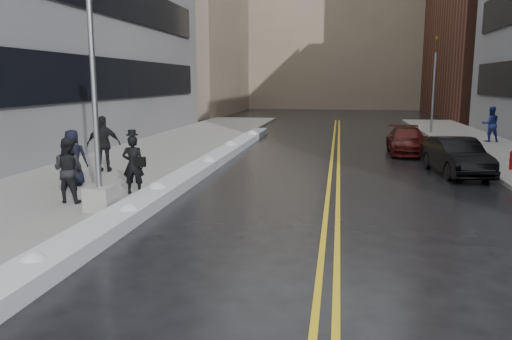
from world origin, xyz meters
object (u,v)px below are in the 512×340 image
at_px(pedestrian_fedora, 133,165).
at_px(pedestrian_c, 73,158).
at_px(pedestrian_d, 104,144).
at_px(traffic_signal, 434,81).
at_px(car_black, 456,157).
at_px(lamppost, 95,116).
at_px(pedestrian_east, 490,124).
at_px(pedestrian_b, 68,170).
at_px(car_maroon, 407,141).

relative_size(pedestrian_fedora, pedestrian_c, 0.97).
bearing_deg(pedestrian_d, traffic_signal, -144.50).
bearing_deg(pedestrian_d, car_black, 175.77).
height_order(lamppost, pedestrian_east, lamppost).
xyz_separation_m(pedestrian_fedora, pedestrian_b, (-1.30, -1.25, 0.03)).
xyz_separation_m(pedestrian_c, car_black, (12.38, 4.69, -0.36)).
height_order(traffic_signal, car_maroon, traffic_signal).
distance_m(pedestrian_fedora, car_maroon, 14.10).
relative_size(lamppost, pedestrian_east, 4.03).
xyz_separation_m(pedestrian_fedora, pedestrian_d, (-2.48, 3.23, 0.15)).
distance_m(car_black, car_maroon, 5.44).
height_order(pedestrian_b, car_maroon, pedestrian_b).
xyz_separation_m(car_black, car_maroon, (-1.04, 5.34, -0.06)).
relative_size(pedestrian_c, car_maroon, 0.41).
xyz_separation_m(pedestrian_b, pedestrian_c, (-1.02, 2.04, 0.00)).
bearing_deg(pedestrian_c, traffic_signal, -143.39).
bearing_deg(pedestrian_d, pedestrian_east, -158.25).
bearing_deg(traffic_signal, pedestrian_c, -126.01).
bearing_deg(traffic_signal, car_maroon, -106.16).
relative_size(pedestrian_b, pedestrian_c, 1.00).
xyz_separation_m(lamppost, pedestrian_c, (-2.22, 2.70, -1.50)).
height_order(pedestrian_east, car_black, pedestrian_east).
relative_size(traffic_signal, car_black, 1.47).
xyz_separation_m(pedestrian_c, pedestrian_d, (-0.16, 2.44, 0.13)).
xyz_separation_m(traffic_signal, pedestrian_fedora, (-11.70, -20.09, -2.40)).
xyz_separation_m(lamppost, pedestrian_east, (13.99, 17.12, -1.44)).
height_order(pedestrian_fedora, pedestrian_b, pedestrian_b).
height_order(pedestrian_c, car_maroon, pedestrian_c).
xyz_separation_m(pedestrian_east, car_maroon, (-4.88, -4.38, -0.48)).
distance_m(lamppost, car_black, 12.71).
relative_size(lamppost, car_black, 1.87).
bearing_deg(pedestrian_d, car_maroon, -160.97).
relative_size(pedestrian_b, car_black, 0.43).
relative_size(lamppost, car_maroon, 1.80).
xyz_separation_m(pedestrian_fedora, car_black, (10.06, 5.48, -0.33)).
bearing_deg(car_black, traffic_signal, 75.75).
bearing_deg(pedestrian_c, pedestrian_fedora, 143.82).
distance_m(lamppost, pedestrian_b, 2.04).
bearing_deg(traffic_signal, pedestrian_east, -65.79).
bearing_deg(lamppost, pedestrian_fedora, 87.01).
bearing_deg(car_black, car_maroon, 93.20).
xyz_separation_m(traffic_signal, pedestrian_c, (-14.02, -19.30, -2.37)).
bearing_deg(pedestrian_d, pedestrian_fedora, 113.11).
height_order(pedestrian_fedora, car_black, pedestrian_fedora).
distance_m(traffic_signal, pedestrian_c, 23.97).
bearing_deg(pedestrian_fedora, car_maroon, -140.06).
distance_m(lamppost, pedestrian_east, 22.16).
height_order(pedestrian_fedora, pedestrian_c, pedestrian_c).
xyz_separation_m(traffic_signal, pedestrian_east, (2.19, -4.88, -2.31)).
bearing_deg(pedestrian_c, car_maroon, -155.88).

